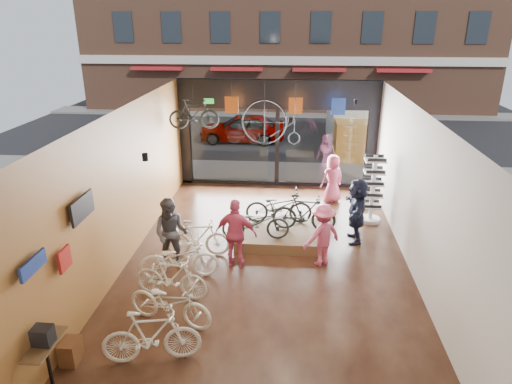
# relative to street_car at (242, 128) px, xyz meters

# --- Properties ---
(ground_plane) EXTENTS (7.00, 12.00, 0.04)m
(ground_plane) POSITION_rel_street_car_xyz_m (1.95, -12.00, -0.73)
(ground_plane) COLOR black
(ground_plane) RESTS_ON ground
(ceiling) EXTENTS (7.00, 12.00, 0.04)m
(ceiling) POSITION_rel_street_car_xyz_m (1.95, -12.00, 3.11)
(ceiling) COLOR black
(ceiling) RESTS_ON ground
(wall_left) EXTENTS (0.04, 12.00, 3.80)m
(wall_left) POSITION_rel_street_car_xyz_m (-1.57, -12.00, 1.19)
(wall_left) COLOR olive
(wall_left) RESTS_ON ground
(wall_right) EXTENTS (0.04, 12.00, 3.80)m
(wall_right) POSITION_rel_street_car_xyz_m (5.47, -12.00, 1.19)
(wall_right) COLOR beige
(wall_right) RESTS_ON ground
(storefront) EXTENTS (7.00, 0.26, 3.80)m
(storefront) POSITION_rel_street_car_xyz_m (1.95, -6.00, 1.19)
(storefront) COLOR black
(storefront) RESTS_ON ground
(exit_sign) EXTENTS (0.35, 0.06, 0.18)m
(exit_sign) POSITION_rel_street_car_xyz_m (-0.45, -6.12, 2.34)
(exit_sign) COLOR #198C26
(exit_sign) RESTS_ON storefront
(street_road) EXTENTS (30.00, 18.00, 0.02)m
(street_road) POSITION_rel_street_car_xyz_m (1.95, 3.00, -0.72)
(street_road) COLOR black
(street_road) RESTS_ON ground
(sidewalk_near) EXTENTS (30.00, 2.40, 0.12)m
(sidewalk_near) POSITION_rel_street_car_xyz_m (1.95, -4.80, -0.65)
(sidewalk_near) COLOR slate
(sidewalk_near) RESTS_ON ground
(sidewalk_far) EXTENTS (30.00, 2.00, 0.12)m
(sidewalk_far) POSITION_rel_street_car_xyz_m (1.95, 7.00, -0.65)
(sidewalk_far) COLOR slate
(sidewalk_far) RESTS_ON ground
(street_car) EXTENTS (4.14, 1.67, 1.41)m
(street_car) POSITION_rel_street_car_xyz_m (0.00, 0.00, 0.00)
(street_car) COLOR gray
(street_car) RESTS_ON street_road
(box_truck) EXTENTS (2.11, 6.32, 2.49)m
(box_truck) POSITION_rel_street_car_xyz_m (5.27, -1.00, 0.54)
(box_truck) COLOR silver
(box_truck) RESTS_ON street_road
(floor_bike_1) EXTENTS (1.81, 0.84, 1.05)m
(floor_bike_1) POSITION_rel_street_car_xyz_m (0.12, -15.45, -0.18)
(floor_bike_1) COLOR beige
(floor_bike_1) RESTS_ON ground_plane
(floor_bike_2) EXTENTS (1.93, 1.11, 0.96)m
(floor_bike_2) POSITION_rel_street_car_xyz_m (0.16, -14.35, -0.23)
(floor_bike_2) COLOR beige
(floor_bike_2) RESTS_ON ground_plane
(floor_bike_3) EXTENTS (1.72, 0.72, 1.00)m
(floor_bike_3) POSITION_rel_street_car_xyz_m (-0.05, -13.47, -0.21)
(floor_bike_3) COLOR beige
(floor_bike_3) RESTS_ON ground_plane
(floor_bike_4) EXTENTS (1.92, 0.97, 0.97)m
(floor_bike_4) POSITION_rel_street_car_xyz_m (-0.07, -12.64, -0.22)
(floor_bike_4) COLOR beige
(floor_bike_4) RESTS_ON ground_plane
(floor_bike_5) EXTENTS (1.69, 0.62, 0.99)m
(floor_bike_5) POSITION_rel_street_car_xyz_m (0.15, -11.55, -0.21)
(floor_bike_5) COLOR beige
(floor_bike_5) RESTS_ON ground_plane
(display_platform) EXTENTS (2.40, 1.80, 0.30)m
(display_platform) POSITION_rel_street_car_xyz_m (2.24, -10.50, -0.56)
(display_platform) COLOR #4B3621
(display_platform) RESTS_ON ground_plane
(display_bike_left) EXTENTS (1.82, 0.81, 0.93)m
(display_bike_left) POSITION_rel_street_car_xyz_m (1.60, -11.09, 0.06)
(display_bike_left) COLOR black
(display_bike_left) RESTS_ON display_platform
(display_bike_mid) EXTENTS (1.76, 0.62, 1.04)m
(display_bike_mid) POSITION_rel_street_car_xyz_m (2.87, -10.46, 0.11)
(display_bike_mid) COLOR black
(display_bike_mid) RESTS_ON display_platform
(display_bike_right) EXTENTS (1.90, 0.75, 0.98)m
(display_bike_right) POSITION_rel_street_car_xyz_m (2.16, -10.00, 0.08)
(display_bike_right) COLOR black
(display_bike_right) RESTS_ON display_platform
(customer_1) EXTENTS (0.88, 0.69, 1.78)m
(customer_1) POSITION_rel_street_car_xyz_m (-0.36, -12.14, 0.19)
(customer_1) COLOR #3F3F44
(customer_1) RESTS_ON ground_plane
(customer_2) EXTENTS (1.08, 0.56, 1.76)m
(customer_2) POSITION_rel_street_car_xyz_m (1.20, -11.98, 0.17)
(customer_2) COLOR #CC4C72
(customer_2) RESTS_ON ground_plane
(customer_3) EXTENTS (1.19, 1.07, 1.60)m
(customer_3) POSITION_rel_street_car_xyz_m (3.29, -11.74, 0.09)
(customer_3) COLOR #CC4C72
(customer_3) RESTS_ON ground_plane
(customer_4) EXTENTS (0.93, 0.82, 1.61)m
(customer_4) POSITION_rel_street_car_xyz_m (3.85, -7.51, 0.10)
(customer_4) COLOR #CC4C72
(customer_4) RESTS_ON ground_plane
(customer_5) EXTENTS (0.61, 1.69, 1.80)m
(customer_5) POSITION_rel_street_car_xyz_m (4.28, -10.37, 0.19)
(customer_5) COLOR #161C33
(customer_5) RESTS_ON ground_plane
(sunglasses_rack) EXTENTS (0.72, 0.64, 2.06)m
(sunglasses_rack) POSITION_rel_street_car_xyz_m (4.90, -9.03, 0.32)
(sunglasses_rack) COLOR white
(sunglasses_rack) RESTS_ON ground_plane
(wall_merch) EXTENTS (0.40, 2.40, 2.60)m
(wall_merch) POSITION_rel_street_car_xyz_m (-1.43, -15.50, 0.59)
(wall_merch) COLOR navy
(wall_merch) RESTS_ON wall_left
(penny_farthing) EXTENTS (1.87, 0.06, 1.49)m
(penny_farthing) POSITION_rel_street_car_xyz_m (1.86, -7.10, 1.79)
(penny_farthing) COLOR black
(penny_farthing) RESTS_ON ceiling
(hung_bike) EXTENTS (1.63, 0.66, 0.95)m
(hung_bike) POSITION_rel_street_car_xyz_m (-0.63, -7.80, 2.22)
(hung_bike) COLOR black
(hung_bike) RESTS_ON ceiling
(jersey_left) EXTENTS (0.45, 0.03, 0.55)m
(jersey_left) POSITION_rel_street_car_xyz_m (0.44, -6.80, 2.34)
(jersey_left) COLOR #CC5919
(jersey_left) RESTS_ON ceiling
(jersey_mid) EXTENTS (0.45, 0.03, 0.55)m
(jersey_mid) POSITION_rel_street_car_xyz_m (2.56, -6.80, 2.34)
(jersey_mid) COLOR #CC5919
(jersey_mid) RESTS_ON ceiling
(jersey_right) EXTENTS (0.45, 0.03, 0.55)m
(jersey_right) POSITION_rel_street_car_xyz_m (3.95, -6.80, 2.34)
(jersey_right) COLOR #1E3F99
(jersey_right) RESTS_ON ceiling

